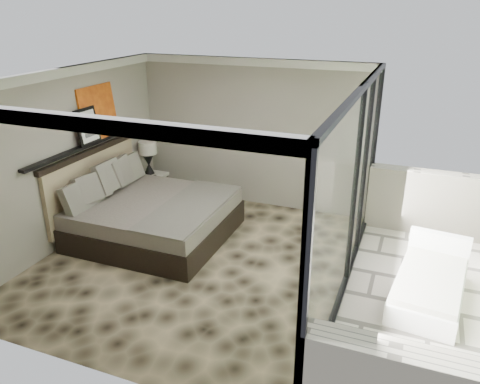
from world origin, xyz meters
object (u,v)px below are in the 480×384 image
(lounger, at_px, (430,285))
(nightstand, at_px, (152,186))
(table_lamp, at_px, (148,153))
(bed, at_px, (149,214))

(lounger, bearing_deg, nightstand, 169.45)
(lounger, bearing_deg, table_lamp, 169.17)
(bed, bearing_deg, table_lamp, 121.29)
(nightstand, xyz_separation_m, lounger, (5.29, -1.66, -0.07))
(nightstand, distance_m, lounger, 5.55)
(bed, bearing_deg, nightstand, 120.45)
(bed, bearing_deg, lounger, -3.05)
(bed, xyz_separation_m, nightstand, (-0.83, 1.42, -0.12))
(bed, height_order, lounger, bed)
(nightstand, height_order, lounger, lounger)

